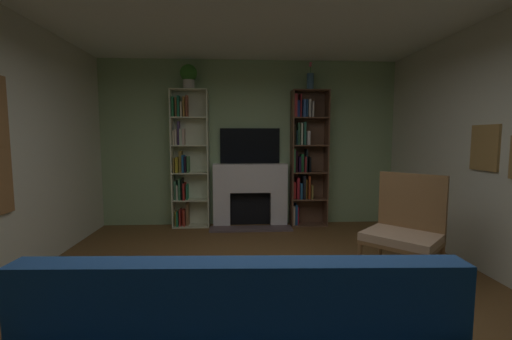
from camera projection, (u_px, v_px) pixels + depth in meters
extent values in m
plane|color=brown|center=(264.00, 316.00, 2.83)|extent=(7.31, 7.31, 0.00)
cube|color=#95B282|center=(250.00, 143.00, 5.75)|extent=(5.09, 0.06, 2.78)
cube|color=#A07740|center=(485.00, 148.00, 3.65)|extent=(0.03, 0.40, 0.50)
cube|color=#AD7C51|center=(484.00, 148.00, 3.65)|extent=(0.01, 0.34, 0.44)
cube|color=white|center=(222.00, 209.00, 5.67)|extent=(0.28, 0.26, 0.58)
cube|color=white|center=(278.00, 208.00, 5.73)|extent=(0.28, 0.26, 0.58)
cube|color=white|center=(250.00, 178.00, 5.65)|extent=(1.24, 0.26, 0.47)
cube|color=black|center=(250.00, 207.00, 5.79)|extent=(0.68, 0.08, 0.58)
cube|color=#5E4C50|center=(251.00, 229.00, 5.45)|extent=(1.34, 0.30, 0.03)
cube|color=black|center=(250.00, 146.00, 5.69)|extent=(1.00, 0.06, 0.59)
cube|color=beige|center=(172.00, 159.00, 5.53)|extent=(0.02, 0.28, 2.27)
cube|color=beige|center=(208.00, 159.00, 5.57)|extent=(0.02, 0.28, 2.27)
cube|color=beige|center=(191.00, 159.00, 5.68)|extent=(0.60, 0.02, 2.27)
cube|color=beige|center=(192.00, 226.00, 5.66)|extent=(0.57, 0.28, 0.02)
cube|color=olive|center=(176.00, 218.00, 5.67)|extent=(0.03, 0.16, 0.24)
cube|color=#1F7E55|center=(178.00, 218.00, 5.64)|extent=(0.02, 0.23, 0.25)
cube|color=#AC2F29|center=(181.00, 217.00, 5.65)|extent=(0.02, 0.20, 0.28)
cube|color=red|center=(183.00, 217.00, 5.68)|extent=(0.03, 0.16, 0.26)
cube|color=#B1392A|center=(185.00, 218.00, 5.65)|extent=(0.02, 0.21, 0.26)
cube|color=brown|center=(188.00, 214.00, 5.68)|extent=(0.04, 0.16, 0.38)
cube|color=beige|center=(191.00, 200.00, 5.62)|extent=(0.57, 0.28, 0.02)
cube|color=#3D6E4F|center=(176.00, 190.00, 5.62)|extent=(0.04, 0.17, 0.31)
cube|color=beige|center=(178.00, 192.00, 5.60)|extent=(0.03, 0.23, 0.24)
cube|color=#3C7B51|center=(180.00, 189.00, 5.59)|extent=(0.03, 0.23, 0.34)
cube|color=black|center=(183.00, 189.00, 5.62)|extent=(0.03, 0.18, 0.35)
cube|color=red|center=(184.00, 191.00, 5.60)|extent=(0.03, 0.23, 0.28)
cube|color=#297B53|center=(187.00, 192.00, 5.63)|extent=(0.02, 0.18, 0.25)
cube|color=beige|center=(191.00, 173.00, 5.57)|extent=(0.57, 0.28, 0.02)
cube|color=olive|center=(175.00, 165.00, 5.56)|extent=(0.02, 0.20, 0.24)
cube|color=olive|center=(177.00, 165.00, 5.56)|extent=(0.04, 0.22, 0.25)
cube|color=olive|center=(181.00, 162.00, 5.58)|extent=(0.04, 0.17, 0.35)
cube|color=#1C558A|center=(183.00, 164.00, 5.56)|extent=(0.03, 0.21, 0.29)
cube|color=black|center=(186.00, 164.00, 5.58)|extent=(0.02, 0.20, 0.26)
cube|color=#3C6D43|center=(188.00, 164.00, 5.58)|extent=(0.03, 0.20, 0.26)
cube|color=beige|center=(190.00, 145.00, 5.53)|extent=(0.57, 0.28, 0.02)
cube|color=beige|center=(174.00, 138.00, 5.53)|extent=(0.03, 0.17, 0.24)
cube|color=beige|center=(177.00, 137.00, 5.52)|extent=(0.03, 0.20, 0.26)
cube|color=#544073|center=(179.00, 133.00, 5.54)|extent=(0.03, 0.16, 0.39)
cube|color=beige|center=(182.00, 137.00, 5.52)|extent=(0.04, 0.22, 0.26)
cube|color=beige|center=(184.00, 137.00, 5.52)|extent=(0.02, 0.22, 0.26)
cube|color=beige|center=(190.00, 118.00, 5.48)|extent=(0.57, 0.28, 0.02)
cube|color=#227341|center=(173.00, 107.00, 5.47)|extent=(0.03, 0.20, 0.32)
cube|color=brown|center=(176.00, 107.00, 5.50)|extent=(0.03, 0.16, 0.31)
cube|color=#206F4A|center=(179.00, 107.00, 5.49)|extent=(0.03, 0.18, 0.34)
cube|color=beige|center=(182.00, 110.00, 5.49)|extent=(0.02, 0.18, 0.24)
cube|color=#A67534|center=(184.00, 107.00, 5.49)|extent=(0.03, 0.18, 0.33)
cube|color=#984D36|center=(187.00, 106.00, 5.50)|extent=(0.03, 0.16, 0.35)
cube|color=beige|center=(189.00, 90.00, 5.44)|extent=(0.57, 0.28, 0.02)
cube|color=brown|center=(292.00, 159.00, 5.63)|extent=(0.02, 0.32, 2.27)
cube|color=brown|center=(326.00, 159.00, 5.66)|extent=(0.02, 0.32, 2.27)
cube|color=brown|center=(307.00, 158.00, 5.79)|extent=(0.60, 0.02, 2.27)
cube|color=brown|center=(308.00, 224.00, 5.75)|extent=(0.57, 0.32, 0.02)
cube|color=beige|center=(293.00, 215.00, 5.74)|extent=(0.03, 0.24, 0.32)
cube|color=navy|center=(296.00, 214.00, 5.75)|extent=(0.04, 0.23, 0.34)
cube|color=red|center=(297.00, 215.00, 5.77)|extent=(0.02, 0.19, 0.29)
cube|color=brown|center=(308.00, 199.00, 5.71)|extent=(0.57, 0.32, 0.02)
cube|color=red|center=(294.00, 190.00, 5.71)|extent=(0.04, 0.22, 0.28)
cube|color=#A71F29|center=(297.00, 188.00, 5.71)|extent=(0.04, 0.23, 0.36)
cube|color=#205280|center=(300.00, 190.00, 5.69)|extent=(0.03, 0.27, 0.27)
cube|color=black|center=(303.00, 187.00, 5.71)|extent=(0.04, 0.24, 0.39)
cube|color=#A77720|center=(305.00, 188.00, 5.74)|extent=(0.02, 0.18, 0.32)
cube|color=#A33C1B|center=(308.00, 187.00, 5.70)|extent=(0.03, 0.25, 0.38)
cube|color=olive|center=(311.00, 191.00, 5.71)|extent=(0.03, 0.26, 0.23)
cube|color=brown|center=(309.00, 172.00, 5.67)|extent=(0.57, 0.32, 0.02)
cube|color=#3B7F47|center=(294.00, 160.00, 5.64)|extent=(0.02, 0.27, 0.39)
cube|color=black|center=(296.00, 161.00, 5.66)|extent=(0.03, 0.22, 0.35)
cube|color=black|center=(299.00, 164.00, 5.65)|extent=(0.03, 0.26, 0.26)
cube|color=#227639|center=(302.00, 163.00, 5.70)|extent=(0.04, 0.18, 0.30)
cube|color=#A92A34|center=(305.00, 164.00, 5.67)|extent=(0.02, 0.24, 0.26)
cube|color=black|center=(306.00, 160.00, 5.69)|extent=(0.02, 0.18, 0.38)
cube|color=black|center=(309.00, 164.00, 5.68)|extent=(0.03, 0.23, 0.25)
cube|color=brown|center=(309.00, 145.00, 5.62)|extent=(0.57, 0.32, 0.02)
cube|color=black|center=(294.00, 136.00, 5.62)|extent=(0.03, 0.23, 0.31)
cube|color=#11272D|center=(296.00, 138.00, 5.61)|extent=(0.02, 0.25, 0.24)
cube|color=#366A44|center=(298.00, 134.00, 5.64)|extent=(0.03, 0.19, 0.37)
cube|color=beige|center=(301.00, 134.00, 5.62)|extent=(0.03, 0.22, 0.36)
cube|color=#28644F|center=(304.00, 133.00, 5.63)|extent=(0.04, 0.21, 0.38)
cube|color=beige|center=(308.00, 138.00, 5.62)|extent=(0.04, 0.25, 0.23)
cube|color=brown|center=(310.00, 118.00, 5.58)|extent=(0.57, 0.32, 0.02)
cube|color=#BD3236|center=(295.00, 106.00, 5.56)|extent=(0.04, 0.25, 0.37)
cube|color=#2E4197|center=(298.00, 109.00, 5.60)|extent=(0.04, 0.18, 0.28)
cube|color=#B2282D|center=(300.00, 106.00, 5.59)|extent=(0.02, 0.19, 0.38)
cube|color=#2A4C8C|center=(303.00, 109.00, 5.56)|extent=(0.04, 0.27, 0.29)
cube|color=#224D81|center=(306.00, 109.00, 5.58)|extent=(0.02, 0.23, 0.29)
cube|color=beige|center=(309.00, 109.00, 5.58)|extent=(0.04, 0.24, 0.29)
cube|color=beige|center=(312.00, 110.00, 5.57)|extent=(0.02, 0.27, 0.25)
cube|color=brown|center=(310.00, 91.00, 5.53)|extent=(0.57, 0.32, 0.02)
cylinder|color=beige|center=(189.00, 85.00, 5.42)|extent=(0.18, 0.18, 0.15)
sphere|color=#387B29|center=(189.00, 73.00, 5.40)|extent=(0.27, 0.27, 0.27)
cylinder|color=teal|center=(310.00, 82.00, 5.53)|extent=(0.11, 0.11, 0.27)
cylinder|color=#4C7F3F|center=(310.00, 68.00, 5.52)|extent=(0.01, 0.01, 0.17)
sphere|color=#DB6186|center=(311.00, 63.00, 5.51)|extent=(0.05, 0.05, 0.05)
cylinder|color=#4C7F3F|center=(310.00, 70.00, 5.51)|extent=(0.01, 0.01, 0.13)
sphere|color=#DB6186|center=(311.00, 66.00, 5.50)|extent=(0.04, 0.04, 0.04)
cylinder|color=#4C7F3F|center=(310.00, 70.00, 5.53)|extent=(0.01, 0.01, 0.13)
sphere|color=#DB6186|center=(310.00, 66.00, 5.53)|extent=(0.04, 0.04, 0.04)
cube|color=#255094|center=(240.00, 316.00, 1.54)|extent=(2.06, 0.25, 0.52)
cylinder|color=brown|center=(442.00, 262.00, 3.44)|extent=(0.04, 0.04, 0.44)
cylinder|color=brown|center=(380.00, 248.00, 3.87)|extent=(0.04, 0.04, 0.44)
cylinder|color=brown|center=(426.00, 278.00, 3.05)|extent=(0.04, 0.04, 0.44)
cylinder|color=brown|center=(360.00, 261.00, 3.48)|extent=(0.04, 0.04, 0.44)
cube|color=tan|center=(402.00, 237.00, 3.44)|extent=(0.89, 0.89, 0.08)
cube|color=brown|center=(401.00, 242.00, 3.44)|extent=(0.89, 0.89, 0.04)
cube|color=brown|center=(411.00, 205.00, 3.60)|extent=(0.52, 0.53, 0.67)
cube|color=brown|center=(236.00, 310.00, 2.15)|extent=(0.78, 0.44, 0.04)
cylinder|color=brown|center=(184.00, 326.00, 2.34)|extent=(0.05, 0.05, 0.37)
cylinder|color=brown|center=(288.00, 323.00, 2.38)|extent=(0.05, 0.05, 0.37)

